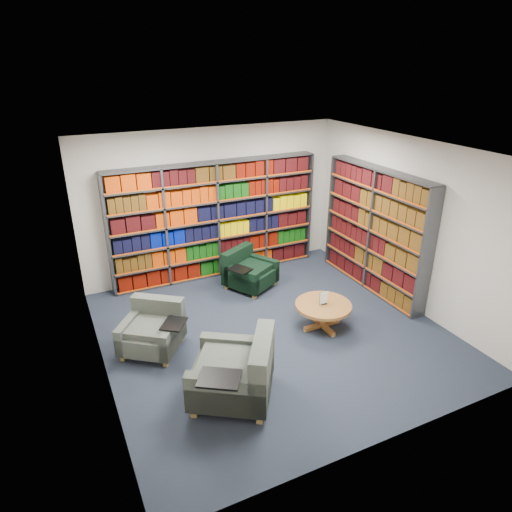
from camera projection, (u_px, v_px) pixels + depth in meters
name	position (u px, v px, depth m)	size (l,w,h in m)	color
room_shell	(274.00, 249.00, 6.56)	(5.02, 5.02, 2.82)	black
bookshelf_back	(216.00, 220.00, 8.61)	(4.00, 0.28, 2.20)	#47494F
bookshelf_right	(375.00, 231.00, 8.10)	(0.28, 2.50, 2.20)	#47494F
chair_teal_left	(154.00, 330.00, 6.63)	(1.09, 1.09, 0.71)	#022231
chair_green_right	(247.00, 272.00, 8.42)	(1.05, 1.05, 0.70)	black
chair_teal_front	(239.00, 374.00, 5.60)	(1.33, 1.33, 0.87)	#022231
coffee_table	(323.00, 309.00, 7.11)	(0.88, 0.88, 0.62)	#9C563B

